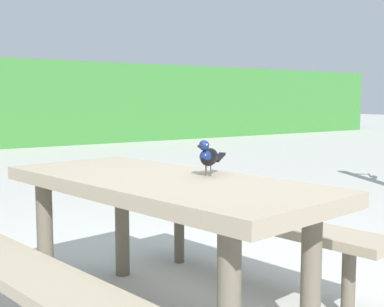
# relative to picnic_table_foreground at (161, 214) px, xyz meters

# --- Properties ---
(picnic_table_foreground) EXTENTS (1.92, 1.94, 0.74)m
(picnic_table_foreground) POSITION_rel_picnic_table_foreground_xyz_m (0.00, 0.00, 0.00)
(picnic_table_foreground) COLOR gray
(picnic_table_foreground) RESTS_ON ground
(bird_grackle) EXTENTS (0.26, 0.16, 0.18)m
(bird_grackle) POSITION_rel_picnic_table_foreground_xyz_m (0.21, -0.11, 0.29)
(bird_grackle) COLOR black
(bird_grackle) RESTS_ON picnic_table_foreground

